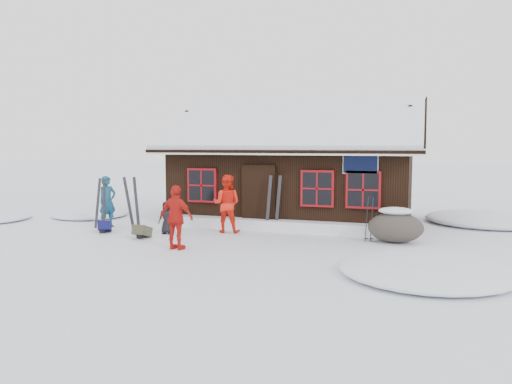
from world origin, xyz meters
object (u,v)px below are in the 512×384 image
skier_crouched (167,218)px  skier_orange_right (176,217)px  skier_orange_left (227,204)px  backpack_blue (105,228)px  skier_teal (107,202)px  ski_pair_left (101,204)px  ski_poles (369,220)px  backpack_olive (142,233)px  boulder (396,226)px

skier_crouched → skier_orange_right: bearing=-64.0°
skier_orange_left → skier_orange_right: bearing=77.9°
skier_orange_left → backpack_blue: (-3.55, -1.23, -0.76)m
skier_teal → skier_orange_right: (3.78, -2.43, -0.01)m
skier_teal → ski_pair_left: skier_teal is taller
skier_orange_right → ski_poles: 5.32m
skier_teal → skier_orange_right: skier_teal is taller
skier_orange_left → skier_orange_right: skier_orange_left is taller
backpack_olive → skier_orange_left: bearing=40.2°
ski_pair_left → backpack_olive: size_ratio=3.29×
boulder → ski_pair_left: (-9.14, -0.63, 0.34)m
skier_orange_right → ski_pair_left: skier_orange_right is taller
skier_orange_right → ski_poles: bearing=-142.2°
boulder → ski_poles: (-0.71, -0.10, 0.16)m
skier_orange_left → backpack_blue: size_ratio=3.63×
skier_teal → skier_orange_left: size_ratio=0.94×
skier_orange_right → backpack_blue: skier_orange_right is taller
skier_orange_right → skier_crouched: bearing=-47.7°
skier_orange_right → boulder: (5.30, 2.79, -0.39)m
skier_orange_left → skier_crouched: 1.87m
skier_teal → skier_orange_right: size_ratio=1.01×
skier_teal → skier_orange_left: skier_orange_left is taller
backpack_olive → ski_pair_left: bearing=154.5°
skier_teal → boulder: (9.08, 0.36, -0.40)m
skier_orange_right → ski_poles: skier_orange_right is taller
skier_orange_right → backpack_olive: size_ratio=3.27×
skier_orange_left → backpack_olive: (-1.98, -1.66, -0.75)m
skier_orange_left → ski_pair_left: (-4.12, -0.62, -0.10)m
skier_crouched → ski_pair_left: bearing=166.8°
backpack_blue → skier_teal: bearing=90.5°
skier_orange_left → backpack_blue: bearing=12.7°
skier_crouched → backpack_blue: bearing=-176.5°
skier_orange_left → backpack_blue: skier_orange_left is taller
ski_poles → backpack_blue: 7.96m
backpack_blue → backpack_olive: (1.57, -0.42, 0.01)m
skier_orange_left → skier_crouched: size_ratio=1.79×
skier_orange_right → backpack_blue: size_ratio=3.40×
backpack_blue → backpack_olive: backpack_olive is taller
skier_orange_left → boulder: size_ratio=1.18×
ski_poles → ski_pair_left: bearing=-176.4°
skier_teal → boulder: skier_teal is taller
skier_orange_left → boulder: skier_orange_left is taller
backpack_blue → backpack_olive: bearing=-44.2°
ski_pair_left → skier_teal: bearing=87.5°
skier_orange_right → ski_poles: (4.59, 2.68, -0.23)m
skier_orange_left → backpack_olive: size_ratio=3.50×
ski_pair_left → skier_orange_right: bearing=-19.1°
backpack_blue → skier_crouched: bearing=-16.8°
skier_crouched → backpack_blue: size_ratio=2.03×
skier_crouched → boulder: skier_crouched is taller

